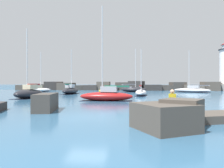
{
  "coord_description": "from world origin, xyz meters",
  "views": [
    {
      "loc": [
        3.0,
        -13.28,
        2.09
      ],
      "look_at": [
        -0.53,
        19.67,
        1.91
      ],
      "focal_mm": 35.0,
      "sensor_mm": 36.0,
      "label": 1
    }
  ],
  "objects_px": {
    "sailboat_moored_6": "(141,92)",
    "mooring_buoy_orange_near": "(100,91)",
    "sailboat_moored_4": "(29,93)",
    "sailboat_moored_2": "(192,90)",
    "sailboat_moored_3": "(134,89)",
    "sailboat_moored_7": "(39,89)",
    "sailboat_moored_0": "(71,90)",
    "sailboat_moored_1": "(107,95)",
    "person_on_rocks": "(172,104)"
  },
  "relations": [
    {
      "from": "mooring_buoy_orange_near",
      "to": "sailboat_moored_6",
      "type": "bearing_deg",
      "value": -51.44
    },
    {
      "from": "sailboat_moored_2",
      "to": "sailboat_moored_6",
      "type": "relative_size",
      "value": 1.2
    },
    {
      "from": "sailboat_moored_0",
      "to": "sailboat_moored_6",
      "type": "xyz_separation_m",
      "value": [
        13.12,
        -3.84,
        -0.16
      ]
    },
    {
      "from": "sailboat_moored_2",
      "to": "sailboat_moored_6",
      "type": "height_order",
      "value": "sailboat_moored_2"
    },
    {
      "from": "sailboat_moored_4",
      "to": "person_on_rocks",
      "type": "xyz_separation_m",
      "value": [
        16.27,
        -16.35,
        0.26
      ]
    },
    {
      "from": "sailboat_moored_4",
      "to": "sailboat_moored_6",
      "type": "relative_size",
      "value": 1.2
    },
    {
      "from": "sailboat_moored_6",
      "to": "mooring_buoy_orange_near",
      "type": "relative_size",
      "value": 9.76
    },
    {
      "from": "sailboat_moored_6",
      "to": "sailboat_moored_7",
      "type": "height_order",
      "value": "sailboat_moored_7"
    },
    {
      "from": "sailboat_moored_0",
      "to": "mooring_buoy_orange_near",
      "type": "relative_size",
      "value": 10.64
    },
    {
      "from": "sailboat_moored_3",
      "to": "person_on_rocks",
      "type": "bearing_deg",
      "value": -86.47
    },
    {
      "from": "sailboat_moored_2",
      "to": "mooring_buoy_orange_near",
      "type": "height_order",
      "value": "sailboat_moored_2"
    },
    {
      "from": "sailboat_moored_1",
      "to": "sailboat_moored_3",
      "type": "distance_m",
      "value": 24.86
    },
    {
      "from": "sailboat_moored_0",
      "to": "mooring_buoy_orange_near",
      "type": "distance_m",
      "value": 8.27
    },
    {
      "from": "sailboat_moored_6",
      "to": "sailboat_moored_7",
      "type": "relative_size",
      "value": 0.85
    },
    {
      "from": "sailboat_moored_4",
      "to": "person_on_rocks",
      "type": "height_order",
      "value": "sailboat_moored_4"
    },
    {
      "from": "sailboat_moored_0",
      "to": "sailboat_moored_7",
      "type": "distance_m",
      "value": 12.0
    },
    {
      "from": "sailboat_moored_0",
      "to": "sailboat_moored_3",
      "type": "distance_m",
      "value": 15.17
    },
    {
      "from": "sailboat_moored_4",
      "to": "sailboat_moored_7",
      "type": "distance_m",
      "value": 20.58
    },
    {
      "from": "sailboat_moored_3",
      "to": "person_on_rocks",
      "type": "distance_m",
      "value": 37.91
    },
    {
      "from": "sailboat_moored_0",
      "to": "sailboat_moored_4",
      "type": "xyz_separation_m",
      "value": [
        -2.14,
        -11.96,
        0.03
      ]
    },
    {
      "from": "sailboat_moored_1",
      "to": "sailboat_moored_7",
      "type": "relative_size",
      "value": 1.2
    },
    {
      "from": "sailboat_moored_3",
      "to": "sailboat_moored_7",
      "type": "height_order",
      "value": "sailboat_moored_3"
    },
    {
      "from": "sailboat_moored_1",
      "to": "sailboat_moored_3",
      "type": "relative_size",
      "value": 1.12
    },
    {
      "from": "sailboat_moored_0",
      "to": "sailboat_moored_1",
      "type": "bearing_deg",
      "value": -59.67
    },
    {
      "from": "sailboat_moored_1",
      "to": "mooring_buoy_orange_near",
      "type": "height_order",
      "value": "sailboat_moored_1"
    },
    {
      "from": "sailboat_moored_4",
      "to": "mooring_buoy_orange_near",
      "type": "distance_m",
      "value": 20.01
    },
    {
      "from": "sailboat_moored_3",
      "to": "sailboat_moored_4",
      "type": "xyz_separation_m",
      "value": [
        -13.94,
        -21.48,
        0.11
      ]
    },
    {
      "from": "sailboat_moored_3",
      "to": "person_on_rocks",
      "type": "relative_size",
      "value": 5.65
    },
    {
      "from": "sailboat_moored_1",
      "to": "sailboat_moored_7",
      "type": "distance_m",
      "value": 29.02
    },
    {
      "from": "sailboat_moored_2",
      "to": "sailboat_moored_6",
      "type": "xyz_separation_m",
      "value": [
        -11.54,
        -13.5,
        -0.04
      ]
    },
    {
      "from": "sailboat_moored_6",
      "to": "sailboat_moored_4",
      "type": "bearing_deg",
      "value": -151.99
    },
    {
      "from": "sailboat_moored_2",
      "to": "person_on_rocks",
      "type": "relative_size",
      "value": 5.36
    },
    {
      "from": "sailboat_moored_3",
      "to": "sailboat_moored_6",
      "type": "distance_m",
      "value": 13.43
    },
    {
      "from": "sailboat_moored_2",
      "to": "sailboat_moored_3",
      "type": "xyz_separation_m",
      "value": [
        -12.86,
        -0.13,
        0.04
      ]
    },
    {
      "from": "mooring_buoy_orange_near",
      "to": "sailboat_moored_0",
      "type": "bearing_deg",
      "value": -123.51
    },
    {
      "from": "sailboat_moored_0",
      "to": "sailboat_moored_2",
      "type": "xyz_separation_m",
      "value": [
        24.66,
        9.66,
        -0.12
      ]
    },
    {
      "from": "sailboat_moored_6",
      "to": "mooring_buoy_orange_near",
      "type": "height_order",
      "value": "sailboat_moored_6"
    },
    {
      "from": "sailboat_moored_0",
      "to": "sailboat_moored_6",
      "type": "distance_m",
      "value": 13.67
    },
    {
      "from": "sailboat_moored_0",
      "to": "sailboat_moored_1",
      "type": "relative_size",
      "value": 0.77
    },
    {
      "from": "sailboat_moored_4",
      "to": "mooring_buoy_orange_near",
      "type": "relative_size",
      "value": 11.71
    },
    {
      "from": "sailboat_moored_3",
      "to": "mooring_buoy_orange_near",
      "type": "height_order",
      "value": "sailboat_moored_3"
    },
    {
      "from": "sailboat_moored_2",
      "to": "sailboat_moored_0",
      "type": "bearing_deg",
      "value": -158.61
    },
    {
      "from": "sailboat_moored_4",
      "to": "sailboat_moored_1",
      "type": "bearing_deg",
      "value": -16.23
    },
    {
      "from": "sailboat_moored_6",
      "to": "mooring_buoy_orange_near",
      "type": "distance_m",
      "value": 13.73
    },
    {
      "from": "sailboat_moored_6",
      "to": "sailboat_moored_0",
      "type": "bearing_deg",
      "value": 163.67
    },
    {
      "from": "sailboat_moored_1",
      "to": "person_on_rocks",
      "type": "xyz_separation_m",
      "value": [
        5.26,
        -13.15,
        0.33
      ]
    },
    {
      "from": "sailboat_moored_0",
      "to": "sailboat_moored_3",
      "type": "bearing_deg",
      "value": 38.9
    },
    {
      "from": "sailboat_moored_6",
      "to": "sailboat_moored_1",
      "type": "bearing_deg",
      "value": -110.55
    },
    {
      "from": "sailboat_moored_4",
      "to": "sailboat_moored_6",
      "type": "bearing_deg",
      "value": 28.01
    },
    {
      "from": "sailboat_moored_0",
      "to": "sailboat_moored_2",
      "type": "distance_m",
      "value": 26.48
    }
  ]
}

